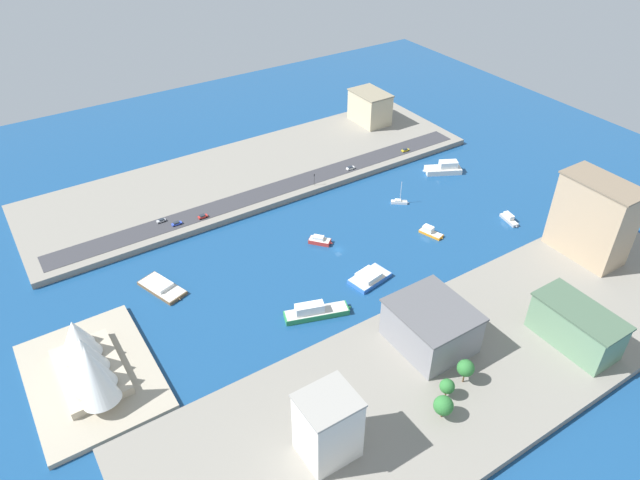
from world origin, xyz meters
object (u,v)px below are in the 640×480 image
(warehouse_low_gray, at_px, (431,326))
(tugboat_red, at_px, (320,241))
(barge_flat_brown, at_px, (162,287))
(apartment_midrise_tan, at_px, (593,219))
(ferry_white_commuter, at_px, (444,168))
(van_white, at_px, (350,168))
(hatchback_blue, at_px, (177,223))
(sailboat_small_white, at_px, (399,202))
(ferry_green_doubledeck, at_px, (315,312))
(water_taxi_orange, at_px, (430,232))
(catamaran_blue, at_px, (369,277))
(office_block_beige, at_px, (370,107))
(terminal_long_green, at_px, (576,326))
(hotel_broad_white, at_px, (328,426))
(pickup_red, at_px, (203,216))
(sedan_silver, at_px, (161,221))
(taxi_yellow_cab, at_px, (405,150))
(yacht_sleek_gray, at_px, (509,219))
(opera_landmark, at_px, (87,359))
(traffic_light_waterfront, at_px, (314,178))

(warehouse_low_gray, bearing_deg, tugboat_red, -1.50)
(barge_flat_brown, distance_m, warehouse_low_gray, 109.00)
(barge_flat_brown, xyz_separation_m, apartment_midrise_tan, (-79.28, -161.11, 19.51))
(ferry_white_commuter, xyz_separation_m, van_white, (25.69, 43.76, 1.53))
(hatchback_blue, bearing_deg, van_white, -90.49)
(sailboat_small_white, xyz_separation_m, ferry_green_doubledeck, (-45.16, 78.63, 1.16))
(ferry_green_doubledeck, distance_m, water_taxi_orange, 75.67)
(ferry_green_doubledeck, bearing_deg, tugboat_red, -35.20)
(catamaran_blue, bearing_deg, tugboat_red, 5.36)
(office_block_beige, bearing_deg, water_taxi_orange, 157.03)
(terminal_long_green, height_order, hotel_broad_white, hotel_broad_white)
(pickup_red, bearing_deg, ferry_white_commuter, -101.10)
(van_white, bearing_deg, sedan_silver, 86.12)
(ferry_white_commuter, bearing_deg, ferry_green_doubledeck, 115.52)
(ferry_white_commuter, height_order, van_white, ferry_white_commuter)
(water_taxi_orange, bearing_deg, barge_flat_brown, 75.67)
(barge_flat_brown, xyz_separation_m, ferry_white_commuter, (9.61, -162.85, 1.20))
(water_taxi_orange, distance_m, hatchback_blue, 117.24)
(ferry_green_doubledeck, distance_m, terminal_long_green, 94.26)
(catamaran_blue, height_order, office_block_beige, office_block_beige)
(taxi_yellow_cab, relative_size, hatchback_blue, 0.94)
(van_white, bearing_deg, terminal_long_green, 177.52)
(van_white, xyz_separation_m, hatchback_blue, (0.84, 97.95, -0.06))
(sailboat_small_white, relative_size, pickup_red, 2.76)
(ferry_green_doubledeck, xyz_separation_m, water_taxi_orange, (16.96, -73.74, -0.80))
(water_taxi_orange, bearing_deg, hotel_broad_white, 124.29)
(terminal_long_green, relative_size, taxi_yellow_cab, 7.01)
(van_white, distance_m, sedan_silver, 103.31)
(warehouse_low_gray, distance_m, hotel_broad_white, 57.70)
(yacht_sleek_gray, xyz_separation_m, van_white, (77.76, 37.47, 2.48))
(sailboat_small_white, xyz_separation_m, warehouse_low_gray, (-81.49, 53.26, 10.04))
(water_taxi_orange, height_order, ferry_white_commuter, ferry_white_commuter)
(tugboat_red, xyz_separation_m, opera_landmark, (-25.64, 108.10, 10.12))
(taxi_yellow_cab, bearing_deg, ferry_white_commuter, -167.67)
(yacht_sleek_gray, height_order, ferry_white_commuter, ferry_white_commuter)
(barge_flat_brown, relative_size, van_white, 4.93)
(terminal_long_green, distance_m, opera_landmark, 168.14)
(sailboat_small_white, bearing_deg, sedan_silver, 67.50)
(sailboat_small_white, relative_size, taxi_yellow_cab, 2.77)
(ferry_green_doubledeck, height_order, hotel_broad_white, hotel_broad_white)
(opera_landmark, bearing_deg, van_white, -66.03)
(office_block_beige, bearing_deg, ferry_green_doubledeck, 136.35)
(terminal_long_green, relative_size, sedan_silver, 7.36)
(pickup_red, bearing_deg, apartment_midrise_tan, -131.86)
(warehouse_low_gray, xyz_separation_m, pickup_red, (118.35, 35.86, -7.15))
(taxi_yellow_cab, relative_size, sedan_silver, 1.05)
(office_block_beige, height_order, opera_landmark, opera_landmark)
(hotel_broad_white, relative_size, traffic_light_waterfront, 3.61)
(barge_flat_brown, relative_size, water_taxi_orange, 1.88)
(sailboat_small_white, distance_m, hotel_broad_white, 147.09)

